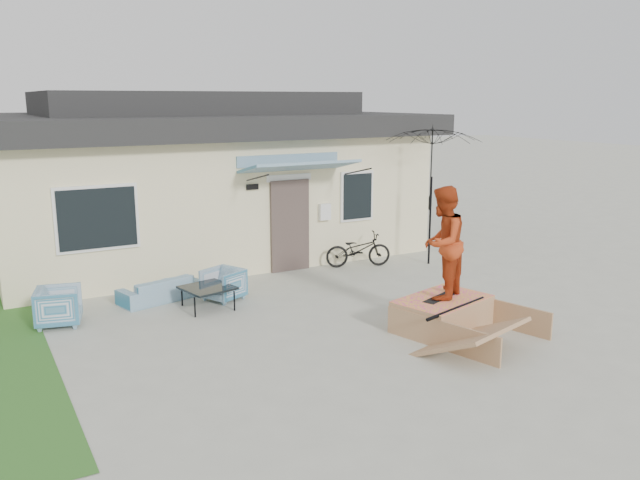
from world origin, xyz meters
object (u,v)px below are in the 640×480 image
armchair_right (223,283)px  skate_ramp (442,314)px  armchair_left (59,305)px  skateboard (440,297)px  bicycle (358,246)px  patio_umbrella (431,192)px  coffee_table (208,297)px  skater (443,241)px  loveseat (159,285)px

armchair_right → skate_ramp: size_ratio=0.33×
armchair_left → skateboard: size_ratio=0.90×
armchair_left → armchair_right: (3.03, -0.02, -0.03)m
bicycle → patio_umbrella: 2.14m
armchair_right → coffee_table: 0.58m
armchair_right → skater: size_ratio=0.36×
armchair_left → patio_umbrella: bearing=-74.5°
skate_ramp → armchair_left: bearing=133.9°
loveseat → skateboard: bearing=119.3°
loveseat → armchair_right: 1.25m
patio_umbrella → skater: (-2.65, -3.63, -0.21)m
armchair_right → skateboard: 4.28m
patio_umbrella → skateboard: size_ratio=3.34×
loveseat → bicycle: size_ratio=1.02×
armchair_left → patio_umbrella: 8.49m
bicycle → patio_umbrella: bearing=-92.2°
coffee_table → skate_ramp: size_ratio=0.40×
loveseat → bicycle: bicycle is taller
armchair_right → patio_umbrella: 5.53m
armchair_left → coffee_table: armchair_left is taller
skater → armchair_right: bearing=-82.6°
bicycle → skate_ramp: (-1.01, -4.28, -0.23)m
skate_ramp → skateboard: skateboard is taller
bicycle → skateboard: 4.35m
armchair_right → loveseat: bearing=-142.3°
armchair_left → armchair_right: bearing=-76.9°
skater → skateboard: bearing=180.0°
loveseat → patio_umbrella: bearing=162.7°
skater → loveseat: bearing=-77.3°
loveseat → armchair_left: bearing=1.2°
patio_umbrella → skateboard: 4.65m
patio_umbrella → skate_ramp: 4.77m
skate_ramp → coffee_table: bearing=120.7°
coffee_table → skater: skater is taller
bicycle → skate_ramp: 4.41m
armchair_left → skater: skater is taller
bicycle → skate_ramp: bearing=-175.2°
armchair_left → armchair_right: 3.03m
armchair_right → bicycle: bicycle is taller
skater → coffee_table: bearing=-75.1°
loveseat → skateboard: size_ratio=1.90×
coffee_table → patio_umbrella: 6.02m
armchair_left → bicycle: size_ratio=0.48×
loveseat → coffee_table: loveseat is taller
coffee_table → skater: (3.13, -2.98, 1.33)m
bicycle → skater: 4.48m
loveseat → bicycle: (4.82, 0.33, 0.19)m
coffee_table → skate_ramp: skate_ramp is taller
armchair_right → skateboard: armchair_right is taller
bicycle → skater: skater is taller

